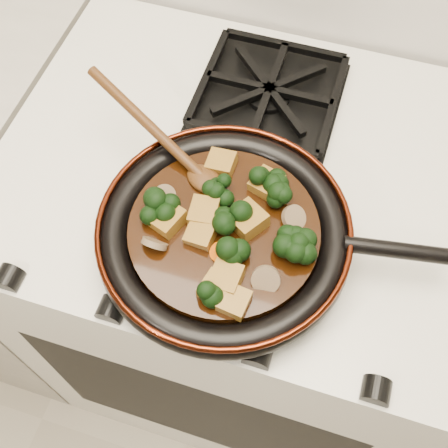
% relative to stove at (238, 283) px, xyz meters
% --- Properties ---
extents(stove, '(0.76, 0.60, 0.90)m').
position_rel_stove_xyz_m(stove, '(0.00, 0.00, 0.00)').
color(stove, silver).
rests_on(stove, ground).
extents(burner_grate_front, '(0.23, 0.23, 0.03)m').
position_rel_stove_xyz_m(burner_grate_front, '(0.00, -0.14, 0.46)').
color(burner_grate_front, black).
rests_on(burner_grate_front, stove).
extents(burner_grate_back, '(0.23, 0.23, 0.03)m').
position_rel_stove_xyz_m(burner_grate_back, '(0.00, 0.14, 0.46)').
color(burner_grate_back, black).
rests_on(burner_grate_back, stove).
extents(skillet, '(0.47, 0.34, 0.05)m').
position_rel_stove_xyz_m(skillet, '(0.02, -0.15, 0.49)').
color(skillet, black).
rests_on(skillet, burner_grate_front).
extents(braising_sauce, '(0.25, 0.25, 0.02)m').
position_rel_stove_xyz_m(braising_sauce, '(0.01, -0.15, 0.50)').
color(braising_sauce, black).
rests_on(braising_sauce, skillet).
extents(tofu_cube_0, '(0.05, 0.05, 0.03)m').
position_rel_stove_xyz_m(tofu_cube_0, '(-0.06, -0.16, 0.52)').
color(tofu_cube_0, olive).
rests_on(tofu_cube_0, braising_sauce).
extents(tofu_cube_1, '(0.04, 0.04, 0.03)m').
position_rel_stove_xyz_m(tofu_cube_1, '(-0.02, -0.14, 0.52)').
color(tofu_cube_1, olive).
rests_on(tofu_cube_1, braising_sauce).
extents(tofu_cube_2, '(0.04, 0.04, 0.03)m').
position_rel_stove_xyz_m(tofu_cube_2, '(-0.01, -0.17, 0.52)').
color(tofu_cube_2, olive).
rests_on(tofu_cube_2, braising_sauce).
extents(tofu_cube_3, '(0.04, 0.04, 0.02)m').
position_rel_stove_xyz_m(tofu_cube_3, '(0.06, -0.24, 0.52)').
color(tofu_cube_3, olive).
rests_on(tofu_cube_3, braising_sauce).
extents(tofu_cube_4, '(0.04, 0.04, 0.03)m').
position_rel_stove_xyz_m(tofu_cube_4, '(-0.02, -0.05, 0.52)').
color(tofu_cube_4, olive).
rests_on(tofu_cube_4, braising_sauce).
extents(tofu_cube_5, '(0.06, 0.06, 0.03)m').
position_rel_stove_xyz_m(tofu_cube_5, '(0.04, -0.13, 0.52)').
color(tofu_cube_5, olive).
rests_on(tofu_cube_5, braising_sauce).
extents(tofu_cube_6, '(0.04, 0.04, 0.03)m').
position_rel_stove_xyz_m(tofu_cube_6, '(0.04, -0.22, 0.52)').
color(tofu_cube_6, olive).
rests_on(tofu_cube_6, braising_sauce).
extents(tofu_cube_7, '(0.05, 0.05, 0.02)m').
position_rel_stove_xyz_m(tofu_cube_7, '(0.05, -0.07, 0.52)').
color(tofu_cube_7, olive).
rests_on(tofu_cube_7, braising_sauce).
extents(tofu_cube_8, '(0.04, 0.04, 0.02)m').
position_rel_stove_xyz_m(tofu_cube_8, '(0.03, -0.23, 0.52)').
color(tofu_cube_8, olive).
rests_on(tofu_cube_8, braising_sauce).
extents(broccoli_floret_0, '(0.08, 0.08, 0.07)m').
position_rel_stove_xyz_m(broccoli_floret_0, '(0.07, -0.08, 0.52)').
color(broccoli_floret_0, black).
rests_on(broccoli_floret_0, braising_sauce).
extents(broccoli_floret_1, '(0.07, 0.08, 0.06)m').
position_rel_stove_xyz_m(broccoli_floret_1, '(0.11, -0.15, 0.52)').
color(broccoli_floret_1, black).
rests_on(broccoli_floret_1, braising_sauce).
extents(broccoli_floret_2, '(0.07, 0.07, 0.06)m').
position_rel_stove_xyz_m(broccoli_floret_2, '(0.02, -0.14, 0.52)').
color(broccoli_floret_2, black).
rests_on(broccoli_floret_2, braising_sauce).
extents(broccoli_floret_3, '(0.08, 0.08, 0.07)m').
position_rel_stove_xyz_m(broccoli_floret_3, '(0.12, -0.15, 0.52)').
color(broccoli_floret_3, black).
rests_on(broccoli_floret_3, braising_sauce).
extents(broccoli_floret_4, '(0.08, 0.07, 0.06)m').
position_rel_stove_xyz_m(broccoli_floret_4, '(0.02, -0.24, 0.52)').
color(broccoli_floret_4, black).
rests_on(broccoli_floret_4, braising_sauce).
extents(broccoli_floret_5, '(0.06, 0.07, 0.06)m').
position_rel_stove_xyz_m(broccoli_floret_5, '(0.07, -0.06, 0.52)').
color(broccoli_floret_5, black).
rests_on(broccoli_floret_5, braising_sauce).
extents(broccoli_floret_6, '(0.07, 0.07, 0.07)m').
position_rel_stove_xyz_m(broccoli_floret_6, '(0.05, -0.07, 0.52)').
color(broccoli_floret_6, black).
rests_on(broccoli_floret_6, braising_sauce).
extents(broccoli_floret_7, '(0.08, 0.08, 0.07)m').
position_rel_stove_xyz_m(broccoli_floret_7, '(0.04, -0.19, 0.52)').
color(broccoli_floret_7, black).
rests_on(broccoli_floret_7, braising_sauce).
extents(broccoli_floret_8, '(0.09, 0.09, 0.06)m').
position_rel_stove_xyz_m(broccoli_floret_8, '(-0.07, -0.15, 0.52)').
color(broccoli_floret_8, black).
rests_on(broccoli_floret_8, braising_sauce).
extents(broccoli_floret_9, '(0.08, 0.08, 0.06)m').
position_rel_stove_xyz_m(broccoli_floret_9, '(-0.01, -0.10, 0.52)').
color(broccoli_floret_9, black).
rests_on(broccoli_floret_9, braising_sauce).
extents(carrot_coin_0, '(0.03, 0.03, 0.01)m').
position_rel_stove_xyz_m(carrot_coin_0, '(-0.07, -0.14, 0.51)').
color(carrot_coin_0, '#C94F05').
rests_on(carrot_coin_0, braising_sauce).
extents(carrot_coin_1, '(0.03, 0.03, 0.01)m').
position_rel_stove_xyz_m(carrot_coin_1, '(-0.02, -0.09, 0.51)').
color(carrot_coin_1, '#C94F05').
rests_on(carrot_coin_1, braising_sauce).
extents(carrot_coin_2, '(0.03, 0.03, 0.02)m').
position_rel_stove_xyz_m(carrot_coin_2, '(0.02, -0.18, 0.51)').
color(carrot_coin_2, '#C94F05').
rests_on(carrot_coin_2, braising_sauce).
extents(carrot_coin_3, '(0.03, 0.03, 0.02)m').
position_rel_stove_xyz_m(carrot_coin_3, '(0.05, -0.06, 0.51)').
color(carrot_coin_3, '#C94F05').
rests_on(carrot_coin_3, braising_sauce).
extents(mushroom_slice_0, '(0.04, 0.04, 0.03)m').
position_rel_stove_xyz_m(mushroom_slice_0, '(0.09, -0.20, 0.52)').
color(mushroom_slice_0, brown).
rests_on(mushroom_slice_0, braising_sauce).
extents(mushroom_slice_1, '(0.04, 0.04, 0.02)m').
position_rel_stove_xyz_m(mushroom_slice_1, '(-0.08, -0.13, 0.52)').
color(mushroom_slice_1, brown).
rests_on(mushroom_slice_1, braising_sauce).
extents(mushroom_slice_2, '(0.04, 0.03, 0.03)m').
position_rel_stove_xyz_m(mushroom_slice_2, '(-0.06, -0.20, 0.52)').
color(mushroom_slice_2, brown).
rests_on(mushroom_slice_2, braising_sauce).
extents(mushroom_slice_3, '(0.04, 0.04, 0.03)m').
position_rel_stove_xyz_m(mushroom_slice_3, '(0.10, -0.11, 0.52)').
color(mushroom_slice_3, brown).
rests_on(mushroom_slice_3, braising_sauce).
extents(wooden_spoon, '(0.14, 0.09, 0.23)m').
position_rel_stove_xyz_m(wooden_spoon, '(-0.09, -0.06, 0.53)').
color(wooden_spoon, '#44260E').
rests_on(wooden_spoon, braising_sauce).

